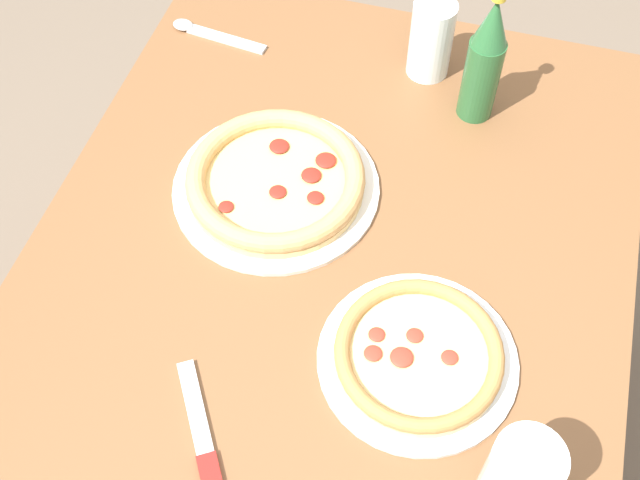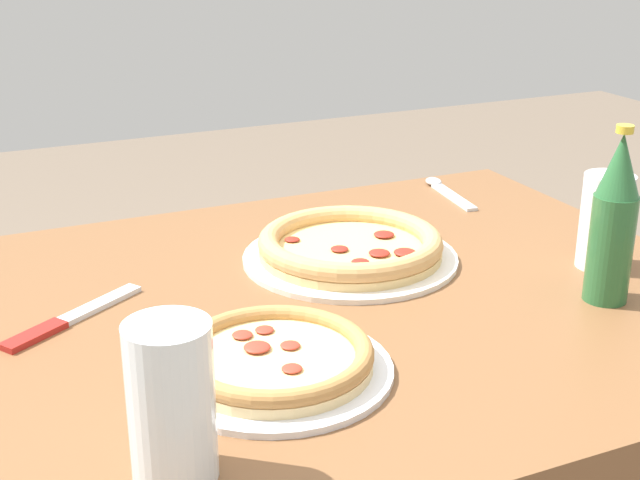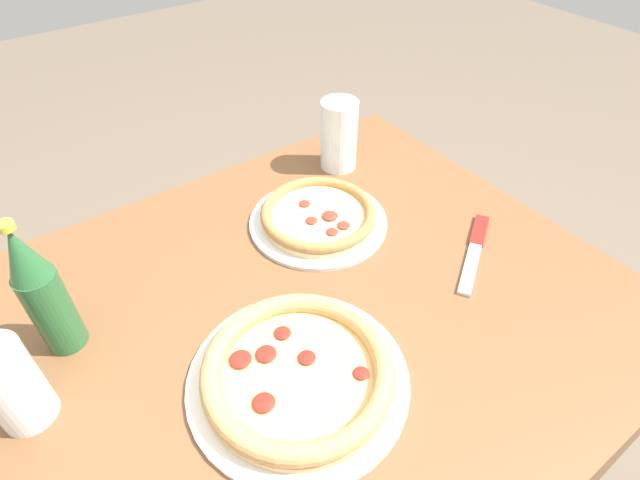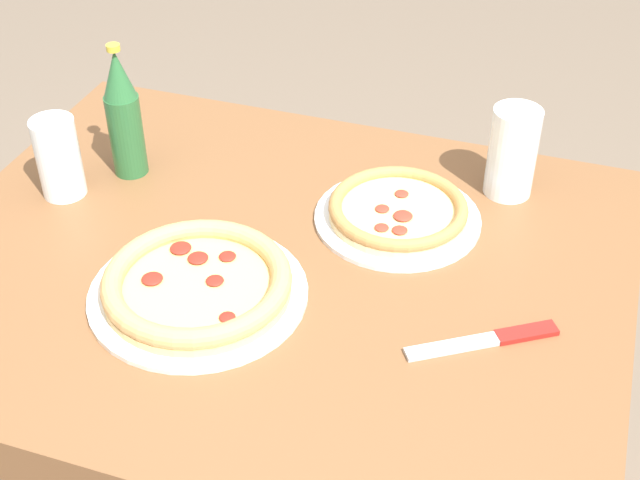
{
  "view_description": "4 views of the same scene",
  "coord_description": "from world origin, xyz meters",
  "px_view_note": "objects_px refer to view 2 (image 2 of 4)",
  "views": [
    {
      "loc": [
        -0.65,
        -0.17,
        1.73
      ],
      "look_at": [
        -0.06,
        0.0,
        0.85
      ],
      "focal_mm": 45.0,
      "sensor_mm": 36.0,
      "label": 1
    },
    {
      "loc": [
        -0.47,
        -0.98,
        1.26
      ],
      "look_at": [
        -0.03,
        -0.01,
        0.86
      ],
      "focal_mm": 50.0,
      "sensor_mm": 36.0,
      "label": 2
    },
    {
      "loc": [
        0.27,
        0.45,
        1.4
      ],
      "look_at": [
        -0.08,
        -0.05,
        0.85
      ],
      "focal_mm": 28.0,
      "sensor_mm": 36.0,
      "label": 3
    },
    {
      "loc": [
        -0.4,
        0.97,
        1.62
      ],
      "look_at": [
        -0.07,
        -0.03,
        0.8
      ],
      "focal_mm": 50.0,
      "sensor_mm": 36.0,
      "label": 4
    }
  ],
  "objects_px": {
    "pizza_margherita": "(350,247)",
    "knife": "(68,319)",
    "spoon": "(445,190)",
    "glass_red_wine": "(172,407)",
    "pizza_salami": "(275,360)",
    "glass_mango_juice": "(604,227)",
    "beer_bottle": "(614,220)"
  },
  "relations": [
    {
      "from": "glass_red_wine",
      "to": "glass_mango_juice",
      "type": "relative_size",
      "value": 1.12
    },
    {
      "from": "glass_mango_juice",
      "to": "beer_bottle",
      "type": "height_order",
      "value": "beer_bottle"
    },
    {
      "from": "pizza_salami",
      "to": "beer_bottle",
      "type": "xyz_separation_m",
      "value": [
        0.47,
        0.01,
        0.09
      ]
    },
    {
      "from": "beer_bottle",
      "to": "glass_mango_juice",
      "type": "bearing_deg",
      "value": 51.84
    },
    {
      "from": "glass_red_wine",
      "to": "beer_bottle",
      "type": "xyz_separation_m",
      "value": [
        0.62,
        0.14,
        0.04
      ]
    },
    {
      "from": "beer_bottle",
      "to": "pizza_margherita",
      "type": "bearing_deg",
      "value": 133.26
    },
    {
      "from": "beer_bottle",
      "to": "knife",
      "type": "xyz_separation_m",
      "value": [
        -0.66,
        0.22,
        -0.11
      ]
    },
    {
      "from": "knife",
      "to": "spoon",
      "type": "xyz_separation_m",
      "value": [
        0.71,
        0.26,
        0.0
      ]
    },
    {
      "from": "pizza_margherita",
      "to": "knife",
      "type": "bearing_deg",
      "value": -174.66
    },
    {
      "from": "knife",
      "to": "beer_bottle",
      "type": "bearing_deg",
      "value": -18.72
    },
    {
      "from": "pizza_margherita",
      "to": "glass_mango_juice",
      "type": "distance_m",
      "value": 0.36
    },
    {
      "from": "pizza_margherita",
      "to": "knife",
      "type": "distance_m",
      "value": 0.42
    },
    {
      "from": "pizza_margherita",
      "to": "pizza_salami",
      "type": "distance_m",
      "value": 0.35
    },
    {
      "from": "pizza_salami",
      "to": "spoon",
      "type": "height_order",
      "value": "pizza_salami"
    },
    {
      "from": "beer_bottle",
      "to": "knife",
      "type": "distance_m",
      "value": 0.7
    },
    {
      "from": "pizza_salami",
      "to": "knife",
      "type": "xyz_separation_m",
      "value": [
        -0.19,
        0.23,
        -0.01
      ]
    },
    {
      "from": "spoon",
      "to": "glass_red_wine",
      "type": "bearing_deg",
      "value": -137.09
    },
    {
      "from": "knife",
      "to": "spoon",
      "type": "relative_size",
      "value": 1.07
    },
    {
      "from": "pizza_margherita",
      "to": "glass_red_wine",
      "type": "bearing_deg",
      "value": -132.92
    },
    {
      "from": "pizza_margherita",
      "to": "beer_bottle",
      "type": "relative_size",
      "value": 1.34
    },
    {
      "from": "pizza_margherita",
      "to": "glass_mango_juice",
      "type": "bearing_deg",
      "value": -27.69
    },
    {
      "from": "glass_red_wine",
      "to": "glass_mango_juice",
      "type": "distance_m",
      "value": 0.74
    },
    {
      "from": "beer_bottle",
      "to": "glass_red_wine",
      "type": "bearing_deg",
      "value": -167.03
    },
    {
      "from": "pizza_margherita",
      "to": "pizza_salami",
      "type": "height_order",
      "value": "pizza_margherita"
    },
    {
      "from": "glass_red_wine",
      "to": "beer_bottle",
      "type": "relative_size",
      "value": 0.65
    },
    {
      "from": "pizza_margherita",
      "to": "glass_mango_juice",
      "type": "height_order",
      "value": "glass_mango_juice"
    },
    {
      "from": "pizza_salami",
      "to": "glass_mango_juice",
      "type": "xyz_separation_m",
      "value": [
        0.55,
        0.1,
        0.04
      ]
    },
    {
      "from": "pizza_salami",
      "to": "knife",
      "type": "distance_m",
      "value": 0.3
    },
    {
      "from": "pizza_salami",
      "to": "beer_bottle",
      "type": "distance_m",
      "value": 0.48
    },
    {
      "from": "pizza_margherita",
      "to": "glass_mango_juice",
      "type": "relative_size",
      "value": 2.3
    },
    {
      "from": "pizza_salami",
      "to": "spoon",
      "type": "xyz_separation_m",
      "value": [
        0.53,
        0.49,
        -0.01
      ]
    },
    {
      "from": "glass_red_wine",
      "to": "knife",
      "type": "height_order",
      "value": "glass_red_wine"
    }
  ]
}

